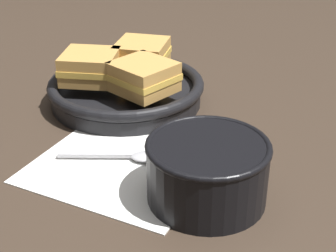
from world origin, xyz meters
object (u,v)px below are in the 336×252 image
at_px(skillet, 126,90).
at_px(sandwich_far_left, 90,67).
at_px(soup_bowl, 207,168).
at_px(sandwich_near_right, 142,55).
at_px(sandwich_near_left, 143,77).
at_px(spoon, 135,155).

xyz_separation_m(skillet, sandwich_far_left, (-0.05, -0.02, 0.04)).
distance_m(soup_bowl, sandwich_near_right, 0.33).
relative_size(sandwich_near_left, sandwich_near_right, 1.12).
height_order(skillet, sandwich_near_right, sandwich_near_right).
distance_m(sandwich_near_left, sandwich_far_left, 0.10).
relative_size(skillet, sandwich_near_right, 2.56).
height_order(spoon, sandwich_far_left, sandwich_far_left).
height_order(sandwich_near_left, sandwich_far_left, same).
distance_m(soup_bowl, skillet, 0.29).
xyz_separation_m(soup_bowl, spoon, (-0.12, 0.05, -0.04)).
bearing_deg(sandwich_far_left, spoon, -43.51).
bearing_deg(soup_bowl, skillet, 135.47).
relative_size(soup_bowl, sandwich_near_right, 1.46).
height_order(soup_bowl, skillet, soup_bowl).
height_order(skillet, sandwich_far_left, sandwich_far_left).
height_order(soup_bowl, spoon, soup_bowl).
relative_size(soup_bowl, sandwich_far_left, 1.37).
xyz_separation_m(skillet, sandwich_near_left, (0.05, -0.03, 0.04)).
bearing_deg(spoon, sandwich_near_right, 90.60).
bearing_deg(sandwich_near_left, skillet, 146.44).
height_order(soup_bowl, sandwich_far_left, sandwich_far_left).
bearing_deg(sandwich_near_right, soup_bowl, -51.81).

